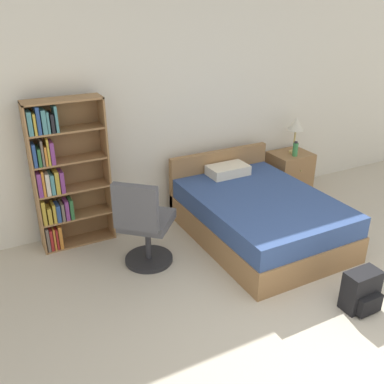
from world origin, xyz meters
name	(u,v)px	position (x,y,z in m)	size (l,w,h in m)	color
wall_back	(179,111)	(0.00, 3.23, 1.30)	(9.00, 0.06, 2.60)	silver
bookshelf	(62,176)	(-1.51, 2.99, 0.82)	(0.79, 0.26, 1.64)	olive
bed	(256,214)	(0.46, 2.17, 0.28)	(1.38, 1.91, 0.78)	olive
office_chair	(144,225)	(-0.91, 2.18, 0.48)	(0.72, 0.72, 1.00)	#232326
nightstand	(289,173)	(1.57, 2.93, 0.30)	(0.54, 0.47, 0.60)	olive
table_lamp	(296,125)	(1.61, 2.94, 0.99)	(0.23, 0.23, 0.49)	tan
water_bottle	(295,149)	(1.53, 2.82, 0.69)	(0.07, 0.07, 0.20)	#3F8C4C
backpack_black	(362,291)	(0.54, 0.67, 0.18)	(0.33, 0.24, 0.38)	black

